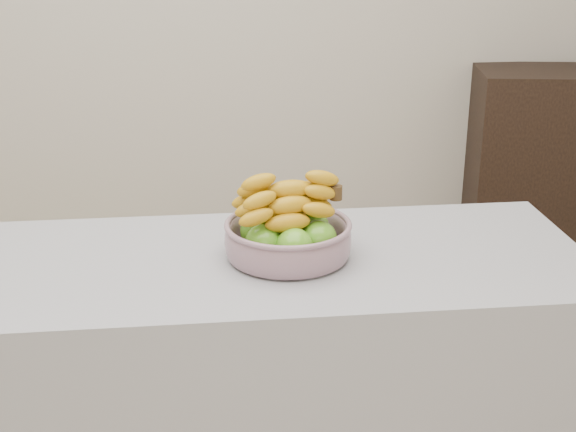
% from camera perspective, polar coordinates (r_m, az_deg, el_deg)
% --- Properties ---
extents(counter, '(2.00, 0.60, 0.90)m').
position_cam_1_polar(counter, '(2.07, -8.69, -14.74)').
color(counter, '#A1A1A9').
rests_on(counter, ground).
extents(cabinet, '(0.60, 0.51, 0.97)m').
position_cam_1_polar(cabinet, '(3.97, 16.70, 2.98)').
color(cabinet, black).
rests_on(cabinet, ground).
extents(fruit_bowl, '(0.29, 0.29, 0.19)m').
position_cam_1_polar(fruit_bowl, '(1.83, -0.01, -1.25)').
color(fruit_bowl, '#98A0B6').
rests_on(fruit_bowl, counter).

